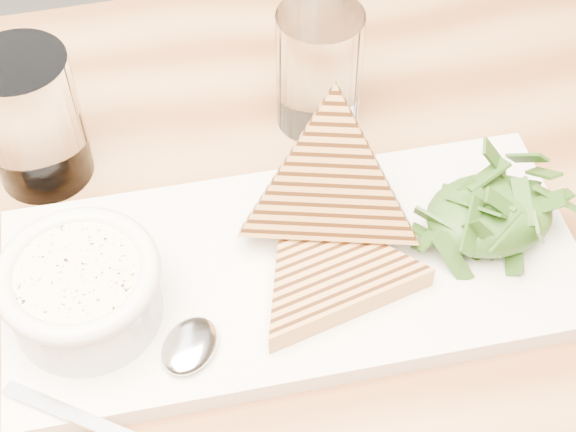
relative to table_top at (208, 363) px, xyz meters
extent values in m
cube|color=#A87848|center=(0.00, 0.00, 0.00)|extent=(1.28, 0.85, 0.04)
cube|color=white|center=(0.08, 0.05, 0.03)|extent=(0.44, 0.21, 0.02)
cylinder|color=white|center=(-0.08, 0.04, 0.06)|extent=(0.11, 0.11, 0.04)
cylinder|color=#FDE8B2|center=(-0.08, 0.04, 0.08)|extent=(0.09, 0.09, 0.01)
torus|color=white|center=(-0.08, 0.04, 0.09)|extent=(0.11, 0.11, 0.01)
ellipsoid|color=black|center=(0.23, 0.04, 0.06)|extent=(0.10, 0.08, 0.04)
ellipsoid|color=silver|center=(-0.01, -0.01, 0.04)|extent=(0.06, 0.06, 0.01)
cube|color=silver|center=(-0.09, -0.05, 0.04)|extent=(0.10, 0.08, 0.00)
cylinder|color=white|center=(-0.10, 0.20, 0.08)|extent=(0.08, 0.08, 0.12)
cylinder|color=white|center=(0.14, 0.21, 0.08)|extent=(0.07, 0.07, 0.11)
camera|label=1|loc=(-0.02, -0.33, 0.57)|focal=55.00mm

